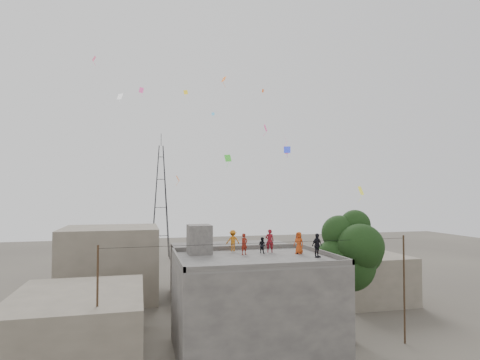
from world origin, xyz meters
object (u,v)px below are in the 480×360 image
object	(u,v)px
tree	(351,252)
transmission_tower	(161,201)
person_red_adult	(270,241)
stair_head_box	(199,239)
person_dark_adult	(317,245)

from	to	relation	value
tree	transmission_tower	xyz separation A→B (m)	(-11.37, 39.40, 2.97)
tree	person_red_adult	size ratio (longest dim) A/B	5.57
stair_head_box	transmission_tower	distance (m)	37.46
stair_head_box	tree	world-z (taller)	tree
person_red_adult	person_dark_adult	world-z (taller)	person_red_adult
stair_head_box	transmission_tower	world-z (taller)	transmission_tower
tree	transmission_tower	world-z (taller)	transmission_tower
stair_head_box	person_dark_adult	bearing A→B (deg)	-25.97
tree	person_red_adult	xyz separation A→B (m)	(-5.62, 1.42, 0.81)
stair_head_box	person_red_adult	bearing A→B (deg)	-6.77
tree	person_dark_adult	distance (m)	3.74
stair_head_box	transmission_tower	size ratio (longest dim) A/B	0.10
stair_head_box	person_red_adult	size ratio (longest dim) A/B	1.22
person_red_adult	person_dark_adult	size ratio (longest dim) A/B	1.04
transmission_tower	stair_head_box	bearing A→B (deg)	-88.77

